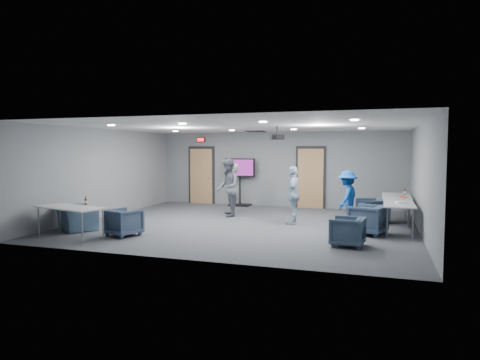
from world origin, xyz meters
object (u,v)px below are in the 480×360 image
(chair_right_a, at_px, (372,211))
(chair_front_a, at_px, (124,222))
(person_d, at_px, (347,198))
(person_c, at_px, (293,195))
(table_right_a, at_px, (396,197))
(person_b, at_px, (228,188))
(bottle_front, at_px, (86,202))
(chair_right_c, at_px, (347,232))
(table_front_left, at_px, (70,209))
(table_right_b, at_px, (399,205))
(tv_stand, at_px, (240,179))
(chair_right_b, at_px, (367,220))
(bottle_right, at_px, (405,192))
(projector, at_px, (277,137))
(person_a, at_px, (233,188))
(chair_front_b, at_px, (76,218))

(chair_right_a, distance_m, chair_front_a, 6.79)
(person_d, bearing_deg, person_c, -67.34)
(chair_right_a, xyz_separation_m, table_right_a, (0.65, 0.66, 0.34))
(person_b, bearing_deg, chair_right_a, 70.38)
(chair_front_a, height_order, bottle_front, bottle_front)
(chair_right_c, distance_m, table_front_left, 6.34)
(table_right_b, height_order, table_front_left, same)
(tv_stand, bearing_deg, person_b, -80.29)
(chair_right_b, xyz_separation_m, chair_right_c, (-0.37, -1.48, -0.05))
(chair_right_b, height_order, bottle_right, bottle_right)
(bottle_right, bearing_deg, table_right_a, -136.24)
(chair_right_b, relative_size, bottle_right, 3.40)
(person_c, relative_size, projector, 3.72)
(person_c, bearing_deg, bottle_front, -60.83)
(person_c, relative_size, tv_stand, 0.92)
(person_a, bearing_deg, chair_right_a, 55.53)
(person_c, xyz_separation_m, chair_front_a, (-3.53, -2.94, -0.48))
(chair_right_c, distance_m, table_right_a, 4.10)
(table_front_left, relative_size, bottle_front, 8.26)
(person_a, height_order, person_b, person_b)
(person_b, height_order, bottle_right, person_b)
(person_b, distance_m, tv_stand, 2.57)
(chair_right_a, bearing_deg, table_front_left, -79.19)
(chair_right_b, relative_size, bottle_front, 3.50)
(chair_front_b, bearing_deg, person_d, -122.36)
(table_front_left, bearing_deg, chair_right_b, 35.45)
(person_d, distance_m, tv_stand, 5.05)
(chair_front_a, distance_m, tv_stand, 6.25)
(person_d, bearing_deg, chair_front_b, -51.86)
(projector, bearing_deg, person_d, -0.16)
(person_c, height_order, chair_right_c, person_c)
(person_c, bearing_deg, table_front_left, -58.48)
(chair_front_b, bearing_deg, chair_right_a, -120.17)
(table_right_b, relative_size, table_front_left, 0.92)
(chair_right_b, bearing_deg, person_b, -92.38)
(table_right_a, bearing_deg, chair_right_b, 163.42)
(chair_front_b, relative_size, projector, 2.25)
(person_a, distance_m, bottle_front, 5.23)
(person_a, distance_m, chair_right_a, 4.53)
(chair_right_b, distance_m, table_front_left, 7.10)
(person_c, distance_m, table_right_a, 3.14)
(table_right_a, height_order, table_front_left, same)
(table_right_b, bearing_deg, projector, 93.33)
(chair_front_a, distance_m, table_right_b, 6.79)
(table_front_left, height_order, bottle_right, bottle_right)
(projector, bearing_deg, table_front_left, -169.12)
(chair_front_a, distance_m, chair_front_b, 1.58)
(person_d, relative_size, table_front_left, 0.80)
(person_c, distance_m, projector, 1.73)
(bottle_front, bearing_deg, bottle_right, 33.34)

